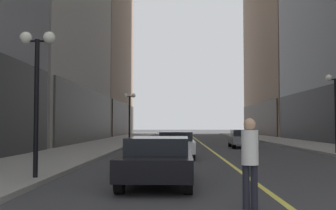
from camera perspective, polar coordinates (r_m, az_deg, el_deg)
The scene contains 11 objects.
ground_plane at distance 38.82m, azimuth 4.58°, elevation -5.26°, with size 200.00×200.00×0.00m, color #38383A.
sidewalk_left at distance 39.20m, azimuth -7.60°, elevation -5.11°, with size 4.50×78.00×0.15m, color gray.
sidewalk_right at distance 40.16m, azimuth 16.46°, elevation -4.97°, with size 4.50×78.00×0.15m, color gray.
lane_centre_stripe at distance 38.82m, azimuth 4.58°, elevation -5.26°, with size 0.16×70.00×0.01m, color #E5D64C.
car_black at distance 11.54m, azimuth -1.41°, elevation -7.55°, with size 1.99×4.45×1.32m.
car_white at distance 20.85m, azimuth 1.16°, elevation -5.43°, with size 1.91×4.38×1.32m.
car_grey at distance 30.24m, azimuth 10.38°, elevation -4.57°, with size 1.88×4.09×1.32m.
pedestrian_in_white_shirt at distance 8.33m, azimuth 11.42°, elevation -6.97°, with size 0.40×0.40×1.81m.
street_lamp_left_near at distance 12.59m, azimuth -17.92°, elevation 4.55°, with size 1.06×0.36×4.43m.
street_lamp_left_far at distance 35.73m, azimuth -5.43°, elevation -0.25°, with size 1.06×0.36×4.43m.
street_lamp_right_mid at distance 23.95m, azimuth 22.46°, elevation 1.20°, with size 1.06×0.36×4.43m.
Camera 1 is at (-2.30, -3.71, 1.68)m, focal length 43.43 mm.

